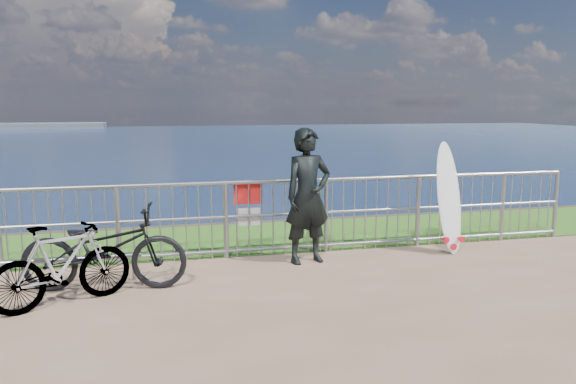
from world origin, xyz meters
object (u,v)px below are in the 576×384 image
object	(u,v)px
surfer	(308,196)
bicycle_far	(62,265)
bicycle_near	(104,248)
surfboard	(449,202)

from	to	relation	value
surfer	bicycle_far	size ratio (longest dim) A/B	1.22
bicycle_near	bicycle_far	size ratio (longest dim) A/B	1.25
surfer	surfboard	distance (m)	2.19
surfboard	bicycle_near	size ratio (longest dim) A/B	0.86
surfer	surfboard	xyz separation A→B (m)	(2.19, 0.01, -0.17)
surfer	bicycle_far	bearing A→B (deg)	-174.17
surfboard	bicycle_near	bearing A→B (deg)	-173.07
bicycle_near	bicycle_far	xyz separation A→B (m)	(-0.41, -0.46, -0.04)
surfer	surfboard	world-z (taller)	surfer
surfer	bicycle_near	bearing A→B (deg)	179.36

